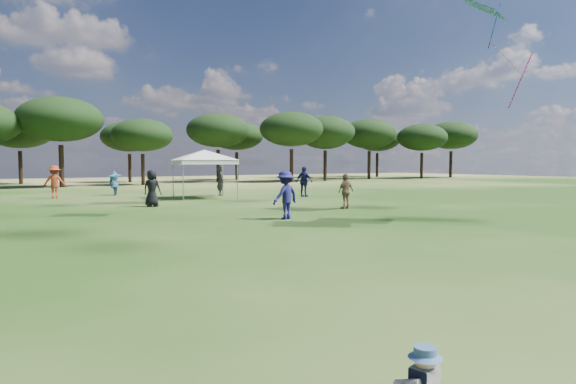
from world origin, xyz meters
name	(u,v)px	position (x,y,z in m)	size (l,w,h in m)	color
tree_line	(44,125)	(2.39, 47.41, 5.42)	(108.78, 17.63, 7.77)	black
tent_right	(204,152)	(8.30, 25.94, 2.70)	(6.47, 6.47, 3.13)	gray
festival_crowd	(31,190)	(-0.86, 23.52, 0.89)	(28.49, 20.70, 1.92)	#191753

